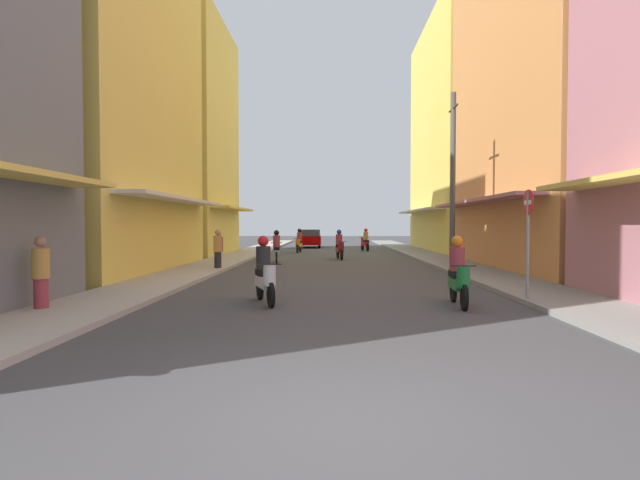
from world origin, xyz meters
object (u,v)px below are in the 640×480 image
object	(u,v)px
motorbike_maroon	(340,246)
parked_car	(310,238)
motorbike_red	(365,241)
motorbike_silver	(277,248)
utility_pole	(453,181)
motorbike_orange	(299,242)
pedestrian_crossing	(218,250)
motorbike_green	(458,275)
motorbike_white	(265,273)
pedestrian_far	(41,275)
pedestrian_foreground	(219,250)
street_sign_no_entry	(528,230)

from	to	relation	value
motorbike_maroon	parked_car	size ratio (longest dim) A/B	0.44
motorbike_red	motorbike_silver	bearing A→B (deg)	-114.94
motorbike_red	parked_car	xyz separation A→B (m)	(-4.07, 5.15, 0.04)
motorbike_red	utility_pole	xyz separation A→B (m)	(2.28, -15.29, 2.81)
motorbike_orange	pedestrian_crossing	bearing A→B (deg)	-100.62
pedestrian_crossing	parked_car	bearing A→B (deg)	82.04
motorbike_silver	parked_car	bearing A→B (deg)	86.66
motorbike_green	motorbike_white	bearing A→B (deg)	177.02
parked_car	motorbike_red	bearing A→B (deg)	-51.70
motorbike_silver	motorbike_maroon	world-z (taller)	same
motorbike_silver	pedestrian_far	world-z (taller)	pedestrian_far
motorbike_red	motorbike_green	size ratio (longest dim) A/B	0.99
pedestrian_far	motorbike_maroon	bearing A→B (deg)	68.24
motorbike_orange	motorbike_white	xyz separation A→B (m)	(0.55, -20.75, 0.00)
pedestrian_foreground	utility_pole	bearing A→B (deg)	-8.95
motorbike_green	pedestrian_foreground	xyz separation A→B (m)	(-7.58, 9.29, 0.07)
street_sign_no_entry	utility_pole	bearing A→B (deg)	89.23
pedestrian_far	street_sign_no_entry	bearing A→B (deg)	8.46
motorbike_orange	motorbike_green	size ratio (longest dim) A/B	1.00
motorbike_maroon	parked_car	world-z (taller)	motorbike_maroon
utility_pole	pedestrian_foreground	bearing A→B (deg)	171.05
parked_car	utility_pole	distance (m)	21.59
motorbike_maroon	motorbike_white	xyz separation A→B (m)	(-2.00, -14.61, 0.00)
motorbike_green	pedestrian_far	distance (m)	8.93
pedestrian_crossing	utility_pole	distance (m)	9.55
parked_car	pedestrian_crossing	size ratio (longest dim) A/B	2.51
pedestrian_crossing	street_sign_no_entry	xyz separation A→B (m)	(9.06, -7.86, 0.89)
motorbike_silver	pedestrian_crossing	bearing A→B (deg)	-114.30
utility_pole	pedestrian_crossing	bearing A→B (deg)	177.60
motorbike_silver	motorbike_green	size ratio (longest dim) A/B	1.00
motorbike_red	motorbike_white	xyz separation A→B (m)	(-3.92, -22.88, 0.00)
pedestrian_foreground	street_sign_no_entry	xyz separation A→B (m)	(9.26, -8.95, 0.94)
motorbike_green	motorbike_white	size ratio (longest dim) A/B	1.04
parked_car	pedestrian_far	xyz separation A→B (m)	(-4.27, -29.49, 0.06)
street_sign_no_entry	pedestrian_foreground	bearing A→B (deg)	135.98
motorbike_silver	pedestrian_foreground	size ratio (longest dim) A/B	1.16
motorbike_red	utility_pole	distance (m)	15.71
pedestrian_foreground	pedestrian_crossing	xyz separation A→B (m)	(0.20, -1.09, 0.05)
motorbike_orange	street_sign_no_entry	world-z (taller)	street_sign_no_entry
motorbike_silver	pedestrian_far	size ratio (longest dim) A/B	1.13
motorbike_silver	pedestrian_far	bearing A→B (deg)	-103.82
motorbike_red	utility_pole	bearing A→B (deg)	-81.50
parked_car	street_sign_no_entry	xyz separation A→B (m)	(6.25, -27.92, 0.98)
motorbike_maroon	motorbike_white	size ratio (longest dim) A/B	1.04
motorbike_orange	parked_car	bearing A→B (deg)	86.78
motorbike_green	parked_car	xyz separation A→B (m)	(-4.57, 28.26, 0.04)
motorbike_silver	motorbike_orange	size ratio (longest dim) A/B	1.00
pedestrian_crossing	motorbike_orange	bearing A→B (deg)	79.38
motorbike_white	pedestrian_far	world-z (taller)	pedestrian_far
utility_pole	motorbike_silver	bearing A→B (deg)	148.07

